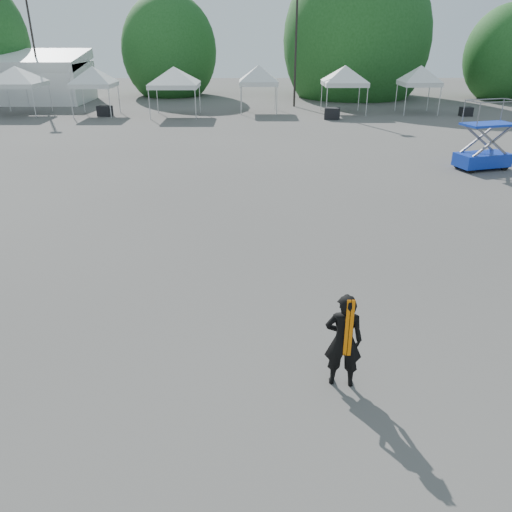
{
  "coord_description": "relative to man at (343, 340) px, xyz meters",
  "views": [
    {
      "loc": [
        -0.48,
        -9.78,
        5.44
      ],
      "look_at": [
        -0.39,
        -0.54,
        1.3
      ],
      "focal_mm": 35.0,
      "sensor_mm": 36.0,
      "label": 1
    }
  ],
  "objects": [
    {
      "name": "tent_d",
      "position": [
        -6.86,
        29.97,
        2.2
      ],
      "size": [
        4.72,
        4.72,
        3.88
      ],
      "color": "silver",
      "rests_on": "ground"
    },
    {
      "name": "light_pole_west",
      "position": [
        -19.01,
        36.93,
        4.92
      ],
      "size": [
        0.6,
        0.25,
        10.3
      ],
      "color": "black",
      "rests_on": "ground"
    },
    {
      "name": "crate_east",
      "position": [
        13.87,
        29.71,
        -0.54
      ],
      "size": [
        0.86,
        0.7,
        0.62
      ],
      "primitive_type": "cube",
      "rotation": [
        0.0,
        0.0,
        0.09
      ],
      "color": "black",
      "rests_on": "ground"
    },
    {
      "name": "tree_mid_w",
      "position": [
        -9.01,
        42.93,
        3.08
      ],
      "size": [
        4.16,
        4.16,
        6.33
      ],
      "color": "#382314",
      "rests_on": "ground"
    },
    {
      "name": "crate_mid",
      "position": [
        4.08,
        28.35,
        -0.47
      ],
      "size": [
        1.15,
        1.0,
        0.77
      ],
      "primitive_type": "cube",
      "rotation": [
        0.0,
        0.0,
        -0.26
      ],
      "color": "black",
      "rests_on": "ground"
    },
    {
      "name": "ground",
      "position": [
        -1.01,
        2.93,
        -0.85
      ],
      "size": [
        120.0,
        120.0,
        0.0
      ],
      "primitive_type": "plane",
      "color": "#474442",
      "rests_on": "ground"
    },
    {
      "name": "light_pole_east",
      "position": [
        1.99,
        34.93,
        4.66
      ],
      "size": [
        0.6,
        0.25,
        9.8
      ],
      "color": "black",
      "rests_on": "ground"
    },
    {
      "name": "crate_west",
      "position": [
        -11.94,
        29.92,
        -0.5
      ],
      "size": [
        1.09,
        0.95,
        0.72
      ],
      "primitive_type": "cube",
      "rotation": [
        0.0,
        0.0,
        -0.29
      ],
      "color": "black",
      "rests_on": "ground"
    },
    {
      "name": "tent_g",
      "position": [
        10.73,
        31.19,
        2.2
      ],
      "size": [
        3.74,
        3.74,
        3.88
      ],
      "color": "silver",
      "rests_on": "ground"
    },
    {
      "name": "tree_far_e",
      "position": [
        20.99,
        39.93,
        2.77
      ],
      "size": [
        3.84,
        3.84,
        5.84
      ],
      "color": "#382314",
      "rests_on": "ground"
    },
    {
      "name": "tent_e",
      "position": [
        -0.93,
        31.85,
        2.2
      ],
      "size": [
        3.95,
        3.95,
        3.88
      ],
      "color": "silver",
      "rests_on": "ground"
    },
    {
      "name": "tree_mid_e",
      "position": [
        7.99,
        41.93,
        3.99
      ],
      "size": [
        5.12,
        5.12,
        7.79
      ],
      "color": "#382314",
      "rests_on": "ground"
    },
    {
      "name": "tent_b",
      "position": [
        -18.17,
        30.79,
        2.2
      ],
      "size": [
        4.74,
        4.74,
        3.88
      ],
      "color": "silver",
      "rests_on": "ground"
    },
    {
      "name": "scissor_lift",
      "position": [
        8.53,
        14.52,
        0.61
      ],
      "size": [
        2.47,
        1.7,
        2.9
      ],
      "rotation": [
        0.0,
        0.0,
        0.28
      ],
      "color": "#0C11A1",
      "rests_on": "ground"
    },
    {
      "name": "tent_f",
      "position": [
        5.3,
        31.23,
        2.2
      ],
      "size": [
        4.32,
        4.32,
        3.88
      ],
      "color": "silver",
      "rests_on": "ground"
    },
    {
      "name": "man",
      "position": [
        0.0,
        0.0,
        0.0
      ],
      "size": [
        0.67,
        0.49,
        1.7
      ],
      "rotation": [
        0.0,
        0.0,
        3.0
      ],
      "color": "black",
      "rests_on": "ground"
    },
    {
      "name": "tent_c",
      "position": [
        -12.62,
        30.44,
        2.2
      ],
      "size": [
        4.03,
        4.03,
        3.88
      ],
      "color": "silver",
      "rests_on": "ground"
    }
  ]
}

